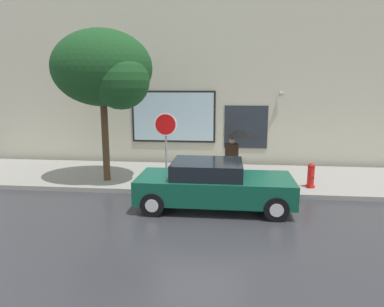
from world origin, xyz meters
TOP-DOWN VIEW (x-y plane):
  - ground_plane at (0.00, 0.00)m, footprint 60.00×60.00m
  - sidewalk at (0.00, 3.00)m, footprint 20.00×4.00m
  - building_facade at (-0.01, 5.50)m, footprint 20.00×0.67m
  - parked_car at (0.38, 0.02)m, footprint 4.30×1.90m
  - fire_hydrant at (3.46, 1.85)m, footprint 0.30×0.44m
  - pedestrian_with_umbrella at (1.04, 2.25)m, footprint 0.99×0.99m
  - street_tree at (-3.28, 1.95)m, footprint 3.36×2.86m
  - stop_sign at (-1.25, 1.65)m, footprint 0.76×0.10m

SIDE VIEW (x-z plane):
  - ground_plane at x=0.00m, z-range 0.00..0.00m
  - sidewalk at x=0.00m, z-range 0.00..0.15m
  - fire_hydrant at x=3.46m, z-range 0.14..0.95m
  - parked_car at x=0.38m, z-range 0.00..1.34m
  - pedestrian_with_umbrella at x=1.04m, z-range 0.70..2.53m
  - stop_sign at x=-1.25m, z-range 0.64..3.05m
  - building_facade at x=-0.01m, z-range -0.02..6.98m
  - street_tree at x=-3.28m, z-range 1.34..6.43m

